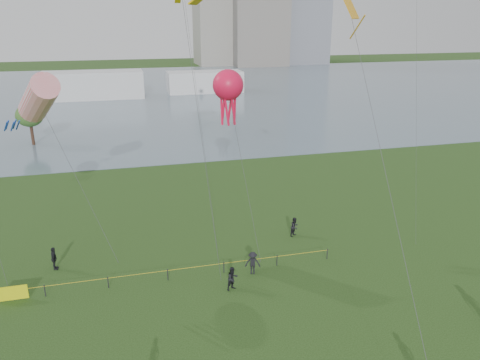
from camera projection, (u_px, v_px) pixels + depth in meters
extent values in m
cube|color=slate|center=(147.00, 93.00, 113.17)|extent=(400.00, 120.00, 0.08)
cube|color=slate|center=(257.00, 13.00, 174.53)|extent=(20.00, 20.00, 38.00)
cube|color=gray|center=(217.00, 27.00, 178.34)|extent=(16.00, 18.00, 28.00)
cube|color=silver|center=(93.00, 85.00, 104.77)|extent=(22.00, 8.00, 6.00)
cube|color=silver|center=(205.00, 82.00, 113.86)|extent=(18.00, 7.00, 5.00)
cylinder|color=#352118|center=(33.00, 136.00, 66.67)|extent=(0.44, 0.44, 2.65)
ellipsoid|color=#3D6327|center=(29.00, 115.00, 65.70)|extent=(3.76, 3.76, 3.17)
cylinder|color=black|center=(45.00, 291.00, 30.53)|extent=(0.07, 0.07, 0.85)
cylinder|color=black|center=(108.00, 282.00, 31.48)|extent=(0.07, 0.07, 0.85)
cylinder|color=black|center=(168.00, 275.00, 32.43)|extent=(0.07, 0.07, 0.85)
cylinder|color=black|center=(224.00, 267.00, 33.38)|extent=(0.07, 0.07, 0.85)
cylinder|color=black|center=(277.00, 260.00, 34.33)|extent=(0.07, 0.07, 0.85)
cylinder|color=black|center=(327.00, 254.00, 35.28)|extent=(0.07, 0.07, 0.85)
cylinder|color=gold|center=(167.00, 271.00, 32.33)|extent=(24.00, 0.03, 0.03)
cube|color=#E2E40C|center=(11.00, 293.00, 30.02)|extent=(2.00, 0.04, 1.00)
imported|color=black|center=(233.00, 279.00, 31.18)|extent=(1.00, 0.91, 1.67)
imported|color=black|center=(253.00, 263.00, 33.11)|extent=(1.24, 0.93, 1.70)
imported|color=black|center=(54.00, 258.00, 33.70)|extent=(0.43, 1.02, 1.74)
imported|color=black|center=(295.00, 227.00, 38.91)|extent=(1.01, 0.97, 1.64)
cylinder|color=#3F3F42|center=(199.00, 115.00, 30.31)|extent=(1.89, 3.80, 22.59)
cube|color=yellow|center=(197.00, 0.00, 22.27)|extent=(0.95, 0.95, 0.42)
cylinder|color=#3F3F42|center=(80.00, 182.00, 34.07)|extent=(4.52, 3.64, 11.87)
cylinder|color=red|center=(39.00, 98.00, 33.23)|extent=(3.88, 5.28, 3.98)
cylinder|color=blue|center=(18.00, 125.00, 32.33)|extent=(0.60, 1.13, 0.88)
cylinder|color=blue|center=(15.00, 124.00, 32.61)|extent=(0.60, 1.13, 0.88)
cylinder|color=blue|center=(7.00, 125.00, 32.37)|extent=(0.60, 1.13, 0.88)
cylinder|color=blue|center=(6.00, 126.00, 31.94)|extent=(0.60, 1.13, 0.88)
cylinder|color=blue|center=(12.00, 126.00, 31.92)|extent=(0.60, 1.13, 0.88)
cylinder|color=#3F3F42|center=(245.00, 175.00, 34.51)|extent=(1.51, 3.99, 12.65)
sphere|color=#E9113D|center=(228.00, 85.00, 34.07)|extent=(2.27, 2.27, 2.27)
cylinder|color=#E9113D|center=(235.00, 107.00, 34.71)|extent=(0.18, 0.54, 2.60)
cylinder|color=#E9113D|center=(230.00, 106.00, 35.05)|extent=(0.49, 0.36, 2.61)
cylinder|color=#E9113D|center=(224.00, 106.00, 34.93)|extent=(0.49, 0.36, 2.61)
cylinder|color=#E9113D|center=(222.00, 107.00, 34.48)|extent=(0.18, 0.54, 2.60)
cylinder|color=#E9113D|center=(226.00, 108.00, 34.14)|extent=(0.49, 0.36, 2.61)
cylinder|color=#E9113D|center=(233.00, 108.00, 34.26)|extent=(0.49, 0.36, 2.61)
cylinder|color=#3F3F42|center=(393.00, 202.00, 22.47)|extent=(1.89, 15.19, 17.80)
cube|color=orange|center=(351.00, 9.00, 26.71)|extent=(1.39, 1.39, 1.14)
cylinder|color=orange|center=(357.00, 27.00, 26.21)|extent=(0.08, 1.58, 1.35)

